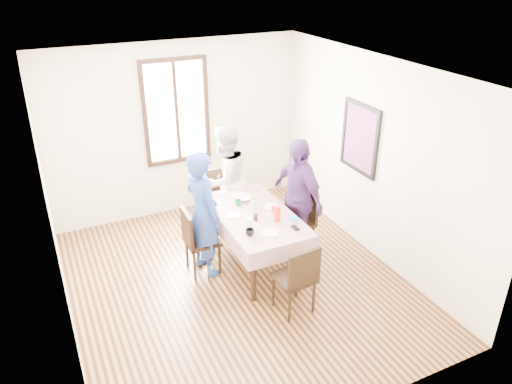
% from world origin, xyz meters
% --- Properties ---
extents(ground, '(4.50, 4.50, 0.00)m').
position_xyz_m(ground, '(0.00, 0.00, 0.00)').
color(ground, black).
rests_on(ground, ground).
extents(back_wall, '(4.00, 0.00, 4.00)m').
position_xyz_m(back_wall, '(0.00, 2.25, 1.35)').
color(back_wall, beige).
rests_on(back_wall, ground).
extents(right_wall, '(0.00, 4.50, 4.50)m').
position_xyz_m(right_wall, '(2.00, 0.00, 1.35)').
color(right_wall, beige).
rests_on(right_wall, ground).
extents(window_frame, '(1.02, 0.06, 1.62)m').
position_xyz_m(window_frame, '(0.00, 2.23, 1.65)').
color(window_frame, black).
rests_on(window_frame, back_wall).
extents(window_pane, '(0.90, 0.02, 1.50)m').
position_xyz_m(window_pane, '(0.00, 2.24, 1.65)').
color(window_pane, white).
rests_on(window_pane, back_wall).
extents(art_poster, '(0.04, 0.76, 0.96)m').
position_xyz_m(art_poster, '(1.98, 0.30, 1.55)').
color(art_poster, red).
rests_on(art_poster, right_wall).
extents(dining_table, '(0.82, 1.55, 0.75)m').
position_xyz_m(dining_table, '(0.39, 0.29, 0.38)').
color(dining_table, black).
rests_on(dining_table, ground).
extents(tablecloth, '(0.94, 1.67, 0.01)m').
position_xyz_m(tablecloth, '(0.39, 0.29, 0.76)').
color(tablecloth, '#520414').
rests_on(tablecloth, dining_table).
extents(chair_left, '(0.43, 0.43, 0.91)m').
position_xyz_m(chair_left, '(-0.29, 0.44, 0.46)').
color(chair_left, black).
rests_on(chair_left, ground).
extents(chair_right, '(0.45, 0.45, 0.91)m').
position_xyz_m(chair_right, '(1.07, 0.34, 0.46)').
color(chair_right, black).
rests_on(chair_right, ground).
extents(chair_far, '(0.46, 0.46, 0.91)m').
position_xyz_m(chair_far, '(0.39, 1.36, 0.46)').
color(chair_far, black).
rests_on(chair_far, ground).
extents(chair_near, '(0.46, 0.46, 0.91)m').
position_xyz_m(chair_near, '(0.39, -0.77, 0.46)').
color(chair_near, black).
rests_on(chair_near, ground).
extents(person_left, '(0.54, 0.70, 1.69)m').
position_xyz_m(person_left, '(-0.27, 0.44, 0.85)').
color(person_left, '#264092').
rests_on(person_left, ground).
extents(person_far, '(0.98, 0.88, 1.65)m').
position_xyz_m(person_far, '(0.39, 1.34, 0.82)').
color(person_far, beige).
rests_on(person_far, ground).
extents(person_right, '(0.53, 1.03, 1.68)m').
position_xyz_m(person_right, '(1.05, 0.34, 0.84)').
color(person_right, '#4C2A66').
rests_on(person_right, ground).
extents(mug_black, '(0.13, 0.13, 0.08)m').
position_xyz_m(mug_black, '(0.11, -0.17, 0.80)').
color(mug_black, black).
rests_on(mug_black, tablecloth).
extents(mug_flag, '(0.12, 0.12, 0.08)m').
position_xyz_m(mug_flag, '(0.64, 0.22, 0.80)').
color(mug_flag, red).
rests_on(mug_flag, tablecloth).
extents(mug_green, '(0.11, 0.11, 0.07)m').
position_xyz_m(mug_green, '(0.30, 0.61, 0.80)').
color(mug_green, '#0C7226').
rests_on(mug_green, tablecloth).
extents(serving_bowl, '(0.22, 0.22, 0.05)m').
position_xyz_m(serving_bowl, '(0.44, 0.70, 0.79)').
color(serving_bowl, white).
rests_on(serving_bowl, tablecloth).
extents(juice_carton, '(0.07, 0.07, 0.21)m').
position_xyz_m(juice_carton, '(0.57, -0.00, 0.87)').
color(juice_carton, red).
rests_on(juice_carton, tablecloth).
extents(butter_tub, '(0.10, 0.10, 0.05)m').
position_xyz_m(butter_tub, '(0.74, -0.12, 0.79)').
color(butter_tub, white).
rests_on(butter_tub, tablecloth).
extents(jam_jar, '(0.06, 0.06, 0.08)m').
position_xyz_m(jam_jar, '(0.33, 0.14, 0.80)').
color(jam_jar, black).
rests_on(jam_jar, tablecloth).
extents(drinking_glass, '(0.08, 0.08, 0.11)m').
position_xyz_m(drinking_glass, '(0.18, 0.03, 0.82)').
color(drinking_glass, silver).
rests_on(drinking_glass, tablecloth).
extents(smartphone, '(0.07, 0.14, 0.01)m').
position_xyz_m(smartphone, '(0.69, -0.26, 0.77)').
color(smartphone, black).
rests_on(smartphone, tablecloth).
extents(flower_vase, '(0.08, 0.08, 0.15)m').
position_xyz_m(flower_vase, '(0.41, 0.36, 0.84)').
color(flower_vase, silver).
rests_on(flower_vase, tablecloth).
extents(plate_left, '(0.20, 0.20, 0.01)m').
position_xyz_m(plate_left, '(0.13, 0.37, 0.77)').
color(plate_left, white).
rests_on(plate_left, tablecloth).
extents(plate_right, '(0.20, 0.20, 0.01)m').
position_xyz_m(plate_right, '(0.68, 0.37, 0.77)').
color(plate_right, white).
rests_on(plate_right, tablecloth).
extents(plate_far, '(0.20, 0.20, 0.01)m').
position_xyz_m(plate_far, '(0.41, 0.88, 0.77)').
color(plate_far, white).
rests_on(plate_far, tablecloth).
extents(plate_near, '(0.20, 0.20, 0.01)m').
position_xyz_m(plate_near, '(0.35, -0.24, 0.77)').
color(plate_near, white).
rests_on(plate_near, tablecloth).
extents(butter_lid, '(0.12, 0.12, 0.01)m').
position_xyz_m(butter_lid, '(0.74, -0.12, 0.82)').
color(butter_lid, blue).
rests_on(butter_lid, butter_tub).
extents(flower_bunch, '(0.09, 0.09, 0.10)m').
position_xyz_m(flower_bunch, '(0.41, 0.36, 0.97)').
color(flower_bunch, yellow).
rests_on(flower_bunch, flower_vase).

